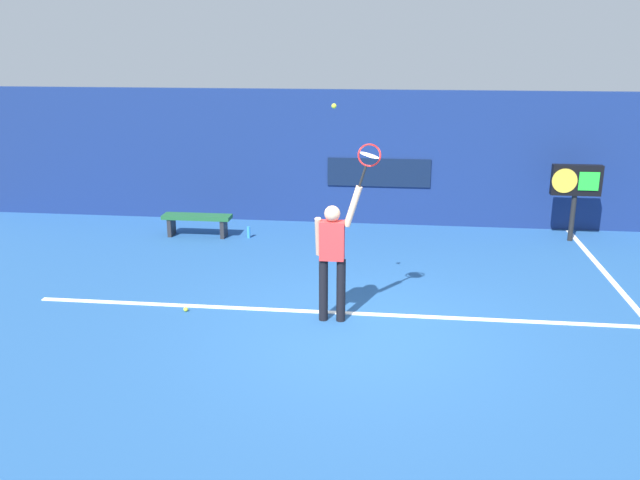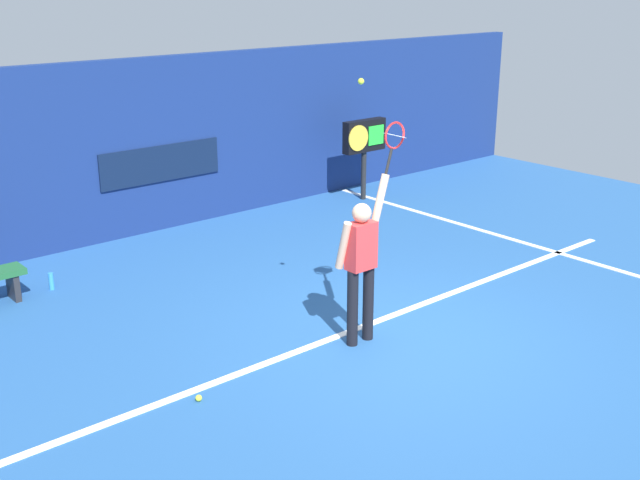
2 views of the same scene
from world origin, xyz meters
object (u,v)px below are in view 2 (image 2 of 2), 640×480
(scoreboard_clock, at_px, (364,139))
(water_bottle, at_px, (51,281))
(tennis_player, at_px, (361,261))
(tennis_ball, at_px, (361,81))
(spare_ball, at_px, (199,398))
(tennis_racket, at_px, (394,138))

(scoreboard_clock, xyz_separation_m, water_bottle, (-6.44, -0.58, -1.05))
(tennis_player, bearing_deg, tennis_ball, 86.25)
(water_bottle, distance_m, spare_ball, 3.88)
(scoreboard_clock, height_order, water_bottle, scoreboard_clock)
(tennis_ball, distance_m, scoreboard_clock, 6.48)
(tennis_player, xyz_separation_m, water_bottle, (-2.10, 3.93, -0.89))
(tennis_racket, distance_m, tennis_ball, 0.82)
(tennis_player, height_order, water_bottle, tennis_player)
(tennis_racket, bearing_deg, tennis_player, 179.49)
(spare_ball, bearing_deg, water_bottle, 88.79)
(spare_ball, bearing_deg, scoreboard_clock, 34.31)
(water_bottle, xyz_separation_m, spare_ball, (-0.08, -3.87, -0.09))
(tennis_ball, height_order, water_bottle, tennis_ball)
(tennis_racket, height_order, scoreboard_clock, tennis_racket)
(tennis_racket, xyz_separation_m, scoreboard_clock, (3.86, 4.51, -1.19))
(tennis_player, bearing_deg, spare_ball, 178.58)
(scoreboard_clock, distance_m, water_bottle, 6.55)
(tennis_player, bearing_deg, scoreboard_clock, 46.10)
(tennis_racket, bearing_deg, scoreboard_clock, 49.43)
(tennis_ball, relative_size, scoreboard_clock, 0.04)
(tennis_ball, bearing_deg, spare_ball, 179.93)
(tennis_ball, xyz_separation_m, spare_ball, (-2.19, 0.00, -2.99))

